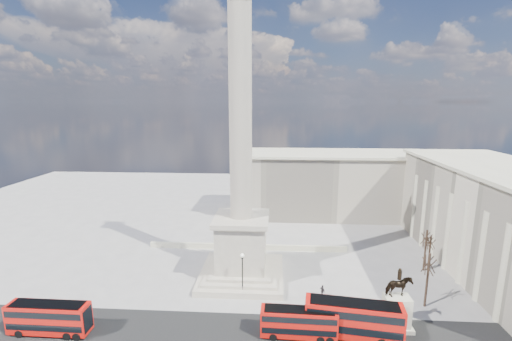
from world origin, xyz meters
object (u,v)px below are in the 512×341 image
Objects in this scene: red_bus_c at (299,322)px; red_bus_b at (354,319)px; red_bus_a at (50,318)px; victorian_lamp at (242,271)px; equestrian_statue at (397,307)px; pedestrian_walking at (338,316)px; pedestrian_standing at (403,302)px; pedestrian_crossing at (322,291)px; nelsons_column at (241,204)px.

red_bus_b is at bearing 4.40° from red_bus_c.
red_bus_a is 26.07m from victorian_lamp.
red_bus_c is 13.21m from equestrian_statue.
red_bus_c is at bearing -168.45° from equestrian_statue.
red_bus_a is 37.89m from pedestrian_walking.
pedestrian_standing is at bearing -4.02° from victorian_lamp.
pedestrian_crossing is at bearing 91.32° from pedestrian_walking.
equestrian_statue is at bearing 5.43° from red_bus_a.
equestrian_statue reaches higher than pedestrian_crossing.
red_bus_b is 6.65× the size of pedestrian_crossing.
pedestrian_standing is at bearing -17.32° from nelsons_column.
red_bus_a is at bearing -170.47° from red_bus_b.
red_bus_b is 6.85× the size of pedestrian_standing.
nelsons_column is at bearing -53.59° from pedestrian_standing.
victorian_lamp is (23.90, 10.24, 1.90)m from red_bus_a.
red_bus_a is 1.08× the size of red_bus_c.
nelsons_column is 18.49m from pedestrian_crossing.
equestrian_statue is at bearing -165.46° from pedestrian_crossing.
nelsons_column is 7.14× the size of victorian_lamp.
equestrian_statue is 5.11× the size of pedestrian_walking.
red_bus_b is (38.87, 1.57, 0.34)m from red_bus_a.
victorian_lamp reaches higher than red_bus_b.
pedestrian_walking is (14.38, -11.50, -12.08)m from nelsons_column.
nelsons_column reaches higher than pedestrian_walking.
equestrian_statue is at bearing -16.83° from victorian_lamp.
pedestrian_standing is (15.48, 7.34, -1.15)m from red_bus_c.
pedestrian_crossing is (-8.72, 6.91, -2.05)m from equestrian_statue.
red_bus_b is (15.68, -14.59, -10.36)m from nelsons_column.
red_bus_c is at bearing -170.04° from red_bus_b.
nelsons_column reaches higher than victorian_lamp.
victorian_lamp is 21.99m from equestrian_statue.
pedestrian_walking is (37.58, 4.66, -1.38)m from red_bus_a.
victorian_lamp is at bearing 133.68° from red_bus_c.
nelsons_column is 29.90× the size of pedestrian_walking.
pedestrian_standing is (23.59, -1.66, -3.21)m from victorian_lamp.
red_bus_c is (32.01, 1.24, -0.17)m from red_bus_a.
red_bus_c is 5.25× the size of pedestrian_crossing.
red_bus_c is 1.39× the size of victorian_lamp.
equestrian_statue is (6.04, 2.31, 0.42)m from red_bus_b.
victorian_lamp is (0.71, -5.92, -8.81)m from nelsons_column.
red_bus_b is 3.77m from pedestrian_walking.
victorian_lamp is at bearing -40.29° from pedestrian_standing.
pedestrian_crossing is at bearing 67.97° from red_bus_c.
nelsons_column is 30.22m from red_bus_a.
red_bus_a is at bearing -176.12° from red_bus_c.
pedestrian_walking is 6.29m from pedestrian_crossing.
nelsons_column is 20.45m from red_bus_c.
pedestrian_crossing is at bearing 141.61° from equestrian_statue.
red_bus_b is at bearing 2.85° from pedestrian_standing.
victorian_lamp is 23.87m from pedestrian_standing.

